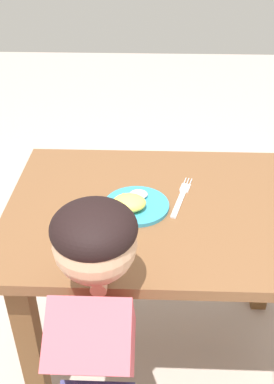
{
  "coord_description": "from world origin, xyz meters",
  "views": [
    {
      "loc": [
        -0.07,
        -1.11,
        1.52
      ],
      "look_at": [
        -0.11,
        0.04,
        0.74
      ],
      "focal_mm": 41.18,
      "sensor_mm": 36.0,
      "label": 1
    }
  ],
  "objects": [
    {
      "name": "fork",
      "position": [
        0.03,
        0.04,
        0.72
      ],
      "size": [
        0.08,
        0.23,
        0.01
      ],
      "rotation": [
        0.0,
        0.0,
        1.3
      ],
      "color": "silver",
      "rests_on": "dining_table"
    },
    {
      "name": "person",
      "position": [
        -0.18,
        -0.48,
        0.57
      ],
      "size": [
        0.19,
        0.49,
        0.98
      ],
      "color": "#3E4073",
      "rests_on": "ground_plane"
    },
    {
      "name": "dining_table",
      "position": [
        0.0,
        0.0,
        0.59
      ],
      "size": [
        1.02,
        0.7,
        0.72
      ],
      "color": "brown",
      "rests_on": "ground_plane"
    },
    {
      "name": "ground_plane",
      "position": [
        0.0,
        0.0,
        0.0
      ],
      "size": [
        8.0,
        8.0,
        0.0
      ],
      "primitive_type": "plane",
      "color": "#B19F92"
    },
    {
      "name": "plate",
      "position": [
        -0.11,
        -0.02,
        0.74
      ],
      "size": [
        0.2,
        0.2,
        0.06
      ],
      "color": "teal",
      "rests_on": "dining_table"
    },
    {
      "name": "spoon",
      "position": [
        -0.28,
        -0.04,
        0.73
      ],
      "size": [
        0.09,
        0.17,
        0.02
      ],
      "rotation": [
        0.0,
        0.0,
        1.19
      ],
      "color": "#AA7F5B",
      "rests_on": "dining_table"
    }
  ]
}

